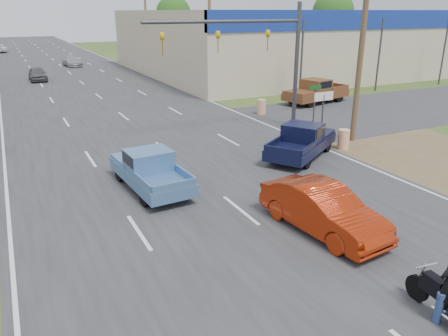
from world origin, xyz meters
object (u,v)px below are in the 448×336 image
navy_pickup (303,140)px  distant_car_white (0,49)px  brown_pickup (315,91)px  distant_car_grey (38,74)px  blue_pickup (149,169)px  distant_car_silver (72,61)px  red_convertible (323,210)px  motorcycle (448,305)px

navy_pickup → distant_car_white: (-11.97, 67.86, -0.16)m
brown_pickup → distant_car_white: 61.35m
distant_car_white → distant_car_grey: bearing=96.1°
blue_pickup → distant_car_silver: 42.93m
red_convertible → blue_pickup: size_ratio=0.94×
blue_pickup → distant_car_silver: size_ratio=1.11×
blue_pickup → distant_car_white: size_ratio=1.04×
red_convertible → blue_pickup: blue_pickup is taller
red_convertible → navy_pickup: 7.51m
distant_car_grey → distant_car_white: 36.79m
motorcycle → distant_car_silver: 53.27m
motorcycle → distant_car_white: distant_car_white is taller
red_convertible → blue_pickup: bearing=116.2°
distant_car_grey → distant_car_silver: (4.86, 11.04, -0.04)m
red_convertible → distant_car_silver: red_convertible is taller
distant_car_grey → distant_car_white: size_ratio=0.86×
distant_car_silver → distant_car_white: (-7.74, 25.64, 0.01)m
motorcycle → distant_car_white: 79.29m
motorcycle → navy_pickup: 11.82m
blue_pickup → distant_car_grey: blue_pickup is taller
red_convertible → distant_car_white: (-8.05, 74.26, -0.10)m
motorcycle → distant_car_grey: bearing=102.0°
distant_car_silver → brown_pickup: bearing=-73.7°
brown_pickup → distant_car_white: size_ratio=1.24×
navy_pickup → distant_car_white: 68.90m
red_convertible → brown_pickup: brown_pickup is taller
brown_pickup → distant_car_grey: bearing=27.3°
navy_pickup → distant_car_grey: (-9.09, 31.18, -0.13)m
distant_car_grey → distant_car_silver: 12.06m
motorcycle → distant_car_grey: distant_car_grey is taller
red_convertible → brown_pickup: bearing=46.8°
motorcycle → navy_pickup: (4.18, 11.05, 0.33)m
brown_pickup → distant_car_silver: size_ratio=1.32×
blue_pickup → navy_pickup: 7.66m
motorcycle → blue_pickup: bearing=113.6°
red_convertible → motorcycle: red_convertible is taller
distant_car_grey → distant_car_silver: size_ratio=0.91×
brown_pickup → distant_car_white: brown_pickup is taller
motorcycle → distant_car_silver: size_ratio=0.48×
motorcycle → red_convertible: bearing=92.2°
blue_pickup → navy_pickup: navy_pickup is taller
motorcycle → brown_pickup: bearing=64.4°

